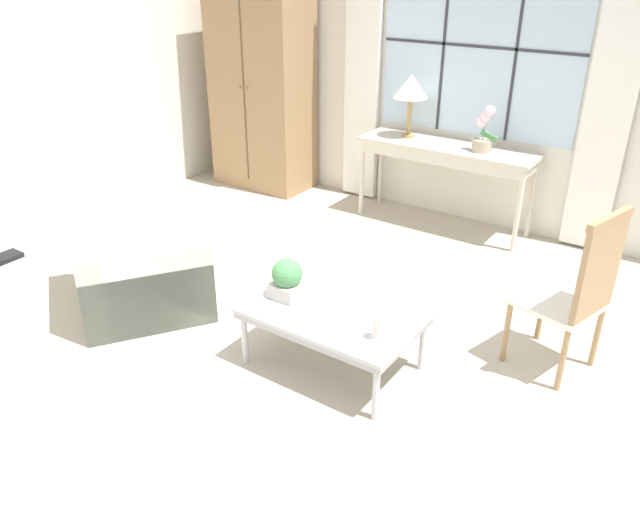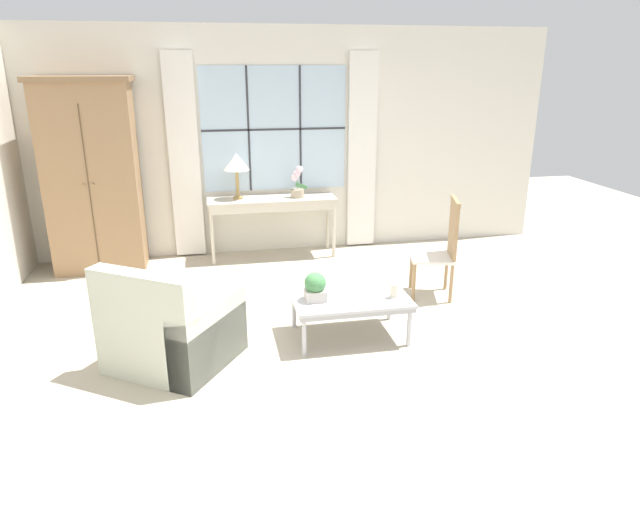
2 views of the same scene
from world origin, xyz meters
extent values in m
plane|color=#B2A893|center=(0.00, 0.00, 0.00)|extent=(14.00, 14.00, 0.00)
cube|color=silver|center=(0.00, 3.03, 1.40)|extent=(7.20, 0.06, 2.80)
cube|color=silver|center=(0.00, 3.00, 1.57)|extent=(1.81, 0.01, 1.52)
cube|color=#2D2D33|center=(-0.33, 2.99, 1.57)|extent=(0.02, 0.02, 1.52)
cube|color=#2D2D33|center=(0.33, 2.99, 1.57)|extent=(0.02, 0.02, 1.52)
cube|color=#2D2D33|center=(0.00, 2.99, 1.57)|extent=(1.81, 0.02, 0.02)
cube|color=white|center=(-1.13, 2.95, 1.26)|extent=(0.37, 0.06, 2.48)
cube|color=white|center=(1.13, 2.95, 1.26)|extent=(0.37, 0.06, 2.48)
cube|color=#93704C|center=(-2.17, 2.67, 1.08)|extent=(1.02, 0.56, 2.16)
cube|color=olive|center=(-2.17, 2.67, 2.19)|extent=(1.10, 0.62, 0.06)
cube|color=brown|center=(-2.17, 2.39, 1.04)|extent=(0.01, 0.01, 1.82)
sphere|color=#997F4C|center=(-2.22, 2.38, 1.08)|extent=(0.03, 0.03, 0.03)
sphere|color=#997F4C|center=(-2.12, 2.38, 1.08)|extent=(0.03, 0.03, 0.03)
cube|color=beige|center=(-0.09, 2.72, 0.75)|extent=(1.60, 0.45, 0.03)
cube|color=beige|center=(-0.09, 2.72, 0.68)|extent=(1.53, 0.43, 0.10)
cylinder|color=beige|center=(-0.85, 2.53, 0.37)|extent=(0.04, 0.04, 0.73)
cylinder|color=beige|center=(0.67, 2.53, 0.37)|extent=(0.04, 0.04, 0.73)
cylinder|color=beige|center=(-0.85, 2.90, 0.37)|extent=(0.04, 0.04, 0.73)
cylinder|color=beige|center=(0.67, 2.90, 0.37)|extent=(0.04, 0.04, 0.73)
cylinder|color=#9E7F47|center=(-0.51, 2.76, 0.77)|extent=(0.12, 0.12, 0.02)
cylinder|color=#9E7F47|center=(-0.51, 2.76, 0.95)|extent=(0.04, 0.04, 0.33)
cone|color=white|center=(-0.51, 2.76, 1.22)|extent=(0.31, 0.31, 0.20)
cylinder|color=tan|center=(0.23, 2.70, 0.81)|extent=(0.17, 0.17, 0.10)
cylinder|color=#47844C|center=(0.23, 2.70, 1.00)|extent=(0.01, 0.01, 0.27)
cube|color=#47844C|center=(0.28, 2.70, 0.91)|extent=(0.16, 0.02, 0.09)
sphere|color=silver|center=(0.20, 2.71, 1.01)|extent=(0.09, 0.09, 0.09)
sphere|color=silver|center=(0.23, 2.71, 1.06)|extent=(0.09, 0.09, 0.09)
sphere|color=silver|center=(0.26, 2.71, 1.11)|extent=(0.09, 0.09, 0.09)
cube|color=beige|center=(-1.21, 0.13, 0.22)|extent=(1.20, 1.20, 0.45)
cube|color=beige|center=(-1.40, -0.16, 0.67)|extent=(0.82, 0.62, 0.45)
cube|color=beige|center=(-1.49, 0.32, 0.29)|extent=(0.64, 0.82, 0.59)
cube|color=beige|center=(-0.93, -0.05, 0.29)|extent=(0.64, 0.82, 0.59)
cube|color=white|center=(1.40, 1.07, 0.43)|extent=(0.54, 0.54, 0.03)
cube|color=#9E7A51|center=(1.59, 1.02, 0.73)|extent=(0.14, 0.40, 0.56)
cube|color=#9E7A51|center=(1.59, 1.02, 1.03)|extent=(0.15, 0.43, 0.05)
cylinder|color=#9E7A51|center=(1.16, 0.94, 0.21)|extent=(0.04, 0.04, 0.42)
cylinder|color=#9E7A51|center=(1.26, 1.30, 0.21)|extent=(0.04, 0.04, 0.42)
cylinder|color=#9E7A51|center=(1.53, 0.84, 0.21)|extent=(0.04, 0.04, 0.42)
cylinder|color=#9E7A51|center=(1.63, 1.20, 0.21)|extent=(0.04, 0.04, 0.42)
cube|color=#BCBCC1|center=(0.32, 0.29, 0.38)|extent=(1.03, 0.66, 0.03)
cube|color=#A0A0A4|center=(0.32, 0.29, 0.35)|extent=(1.01, 0.65, 0.04)
cylinder|color=#BCBCC1|center=(-0.15, 0.01, 0.19)|extent=(0.04, 0.04, 0.37)
cylinder|color=#BCBCC1|center=(0.78, 0.01, 0.19)|extent=(0.04, 0.04, 0.37)
cylinder|color=#BCBCC1|center=(-0.15, 0.56, 0.19)|extent=(0.04, 0.04, 0.37)
cylinder|color=#BCBCC1|center=(0.78, 0.56, 0.19)|extent=(0.04, 0.04, 0.37)
cube|color=#BCB7AD|center=(-0.01, 0.26, 0.44)|extent=(0.18, 0.18, 0.10)
sphere|color=#47844C|center=(-0.01, 0.26, 0.56)|extent=(0.19, 0.19, 0.19)
cylinder|color=silver|center=(0.69, 0.17, 0.40)|extent=(0.10, 0.10, 0.01)
cylinder|color=beige|center=(0.69, 0.17, 0.47)|extent=(0.07, 0.07, 0.12)
cylinder|color=black|center=(0.69, 0.17, 0.53)|extent=(0.00, 0.00, 0.01)
camera|label=1|loc=(2.06, -2.37, 2.30)|focal=35.00mm
camera|label=2|loc=(-0.86, -4.25, 2.35)|focal=32.00mm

